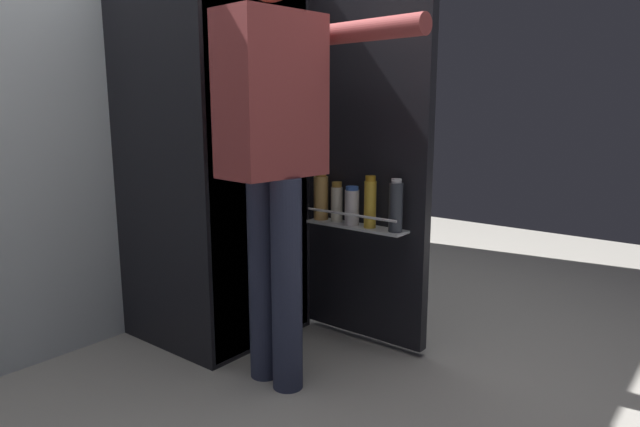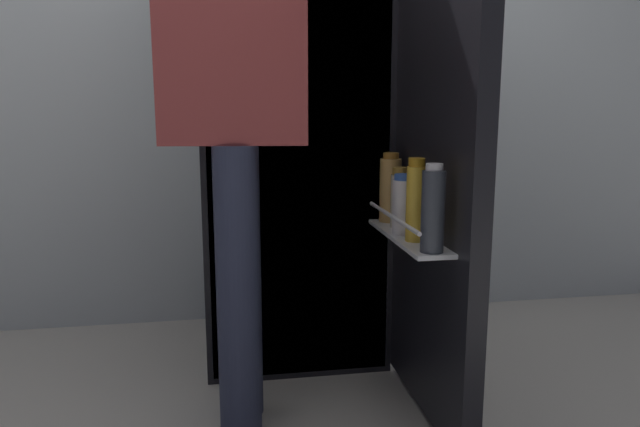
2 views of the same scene
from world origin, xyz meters
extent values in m
plane|color=#B7B2A8|center=(0.00, 0.00, 0.00)|extent=(6.48, 6.48, 0.00)
cube|color=silver|center=(0.00, 0.95, 1.27)|extent=(4.40, 0.10, 2.55)
cube|color=black|center=(0.00, 0.58, 0.86)|extent=(0.65, 0.65, 1.71)
cube|color=white|center=(0.00, 0.25, 0.86)|extent=(0.61, 0.01, 1.67)
cube|color=white|center=(0.00, 0.30, 0.97)|extent=(0.57, 0.09, 0.01)
cube|color=black|center=(0.35, -0.07, 0.86)|extent=(0.05, 0.63, 1.66)
cube|color=white|center=(0.27, -0.07, 0.57)|extent=(0.11, 0.49, 0.01)
cylinder|color=silver|center=(0.22, -0.07, 0.63)|extent=(0.01, 0.47, 0.01)
cylinder|color=white|center=(0.26, -0.05, 0.66)|extent=(0.07, 0.07, 0.16)
cylinder|color=#335BB2|center=(0.26, -0.05, 0.74)|extent=(0.06, 0.06, 0.02)
cylinder|color=gold|center=(0.27, -0.14, 0.68)|extent=(0.05, 0.05, 0.21)
cylinder|color=#BC8419|center=(0.27, -0.14, 0.79)|extent=(0.05, 0.05, 0.02)
cylinder|color=#333842|center=(0.27, -0.27, 0.68)|extent=(0.06, 0.06, 0.21)
cylinder|color=silver|center=(0.27, -0.27, 0.80)|extent=(0.04, 0.04, 0.02)
cylinder|color=#EDE5CC|center=(0.28, 0.05, 0.66)|extent=(0.05, 0.05, 0.16)
cylinder|color=#B78933|center=(0.28, 0.05, 0.75)|extent=(0.05, 0.05, 0.02)
cylinder|color=#DB4C47|center=(0.28, 0.14, 0.67)|extent=(0.06, 0.06, 0.19)
cylinder|color=#B22D28|center=(0.28, 0.14, 0.78)|extent=(0.04, 0.04, 0.02)
cylinder|color=tan|center=(0.28, 0.14, 0.68)|extent=(0.07, 0.07, 0.20)
cylinder|color=#996623|center=(0.28, 0.14, 0.79)|extent=(0.05, 0.05, 0.02)
cylinder|color=red|center=(-0.14, 0.30, 1.02)|extent=(0.09, 0.09, 0.08)
cylinder|color=#2D334C|center=(-0.21, 0.05, 0.42)|extent=(0.12, 0.12, 0.84)
cylinder|color=#2D334C|center=(-0.22, -0.09, 0.42)|extent=(0.12, 0.12, 0.84)
cube|color=#9E3D3D|center=(-0.22, -0.02, 1.14)|extent=(0.41, 0.26, 0.60)
cylinder|color=#9E3D3D|center=(-0.20, 0.18, 1.12)|extent=(0.08, 0.08, 0.56)
cylinder|color=#9E3D3D|center=(0.04, -0.24, 1.38)|extent=(0.14, 0.57, 0.08)
camera|label=1|loc=(-1.75, -1.46, 1.11)|focal=31.23mm
camera|label=2|loc=(-0.26, -1.69, 0.95)|focal=33.27mm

